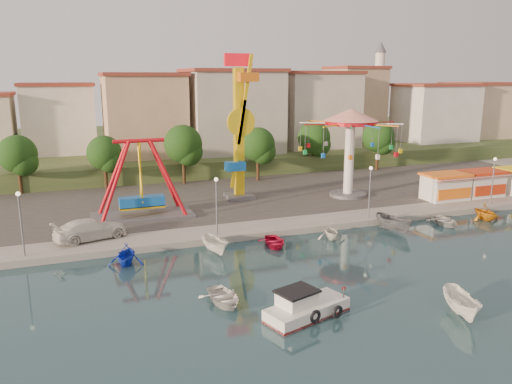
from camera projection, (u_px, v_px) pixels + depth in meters
name	position (u px, v px, depth m)	size (l,w,h in m)	color
ground	(372.00, 282.00, 36.33)	(200.00, 200.00, 0.00)	#15333A
quay_deck	(186.00, 155.00, 92.86)	(200.00, 100.00, 0.60)	#9E998E
asphalt_pad	(241.00, 189.00, 63.58)	(90.00, 28.00, 0.01)	#4C4944
hill_terrace	(180.00, 145.00, 97.16)	(200.00, 60.00, 3.00)	#384C26
pirate_ship_ride	(141.00, 180.00, 50.24)	(10.00, 5.00, 8.00)	#59595E
kamikaze_tower	(240.00, 130.00, 56.78)	(3.51, 3.10, 16.50)	#59595E
wave_swinger	(350.00, 133.00, 58.17)	(11.60, 11.60, 10.40)	#59595E
booth_left	(446.00, 186.00, 57.88)	(5.40, 3.78, 3.08)	white
booth_mid	(481.00, 183.00, 59.67)	(5.40, 3.78, 3.08)	white
lamp_post_0	(22.00, 226.00, 39.34)	(0.14, 0.14, 5.00)	#59595E
lamp_post_1	(217.00, 208.00, 44.78)	(0.14, 0.14, 5.00)	#59595E
lamp_post_2	(370.00, 194.00, 50.21)	(0.14, 0.14, 5.00)	#59595E
lamp_post_3	(493.00, 182.00, 55.65)	(0.14, 0.14, 5.00)	#59595E
tree_0	(17.00, 154.00, 60.02)	(4.60, 4.60, 7.19)	#382314
tree_1	(104.00, 153.00, 62.80)	(4.35, 4.35, 6.80)	#382314
tree_2	(183.00, 144.00, 65.64)	(5.02, 5.02, 7.85)	#382314
tree_3	(258.00, 145.00, 67.80)	(4.68, 4.68, 7.32)	#382314
tree_4	(314.00, 138.00, 73.89)	(4.86, 4.86, 7.60)	#382314
tree_5	(378.00, 137.00, 75.63)	(4.83, 4.83, 7.54)	#382314
building_1	(59.00, 127.00, 74.34)	(12.33, 9.01, 8.63)	silver
building_2	(147.00, 115.00, 79.04)	(11.95, 9.28, 11.23)	tan
building_3	(236.00, 121.00, 81.07)	(12.59, 10.50, 9.20)	beige
building_4	(302.00, 117.00, 88.74)	(10.75, 9.23, 9.24)	beige
building_5	(372.00, 110.00, 91.33)	(12.77, 10.96, 11.21)	tan
building_6	(430.00, 106.00, 93.77)	(8.23, 8.98, 12.36)	silver
building_7	(461.00, 112.00, 102.72)	(11.59, 10.93, 8.76)	beige
minaret	(379.00, 87.00, 95.02)	(2.80, 2.80, 18.00)	silver
cabin_motorboat	(305.00, 309.00, 31.00)	(5.93, 3.68, 1.96)	white
rowboat_a	(224.00, 298.00, 32.85)	(2.68, 3.76, 0.78)	white
skiff	(462.00, 304.00, 31.00)	(1.51, 4.02, 1.55)	white
van	(90.00, 229.00, 43.83)	(2.55, 6.26, 1.82)	silver
moored_boat_1	(126.00, 254.00, 39.51)	(2.78, 3.23, 1.70)	#1631C5
moored_boat_2	(215.00, 245.00, 42.02)	(1.39, 3.68, 1.42)	white
moored_boat_3	(274.00, 242.00, 43.93)	(2.55, 3.57, 0.74)	#BD0F33
moored_boat_4	(331.00, 231.00, 45.77)	(2.51, 2.91, 1.53)	silver
moored_boat_5	(394.00, 223.00, 48.07)	(1.59, 4.24, 1.64)	slate
moored_boat_6	(445.00, 221.00, 50.25)	(2.71, 3.79, 0.79)	silver
moored_boat_7	(485.00, 212.00, 51.91)	(2.84, 3.29, 1.73)	orange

